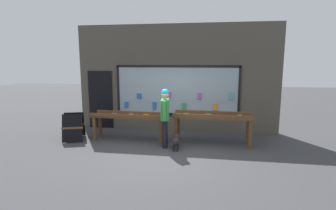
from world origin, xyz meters
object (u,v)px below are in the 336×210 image
at_px(display_table_left, 129,118).
at_px(small_dog, 176,140).
at_px(display_table_right, 213,119).
at_px(person_browsing, 165,113).
at_px(sandwich_board_sign, 74,126).

relative_size(display_table_left, small_dog, 4.08).
height_order(display_table_right, person_browsing, person_browsing).
bearing_deg(display_table_right, person_browsing, -158.38).
relative_size(person_browsing, sandwich_board_sign, 1.80).
distance_m(display_table_left, display_table_right, 2.58).
distance_m(display_table_right, sandwich_board_sign, 4.33).
xyz_separation_m(small_dog, sandwich_board_sign, (-3.31, 0.46, 0.16)).
relative_size(display_table_left, person_browsing, 1.38).
xyz_separation_m(display_table_right, sandwich_board_sign, (-4.31, -0.24, -0.32)).
height_order(display_table_right, sandwich_board_sign, display_table_right).
height_order(person_browsing, small_dog, person_browsing).
xyz_separation_m(display_table_left, display_table_right, (2.58, -0.00, 0.06)).
bearing_deg(sandwich_board_sign, person_browsing, -25.03).
relative_size(display_table_left, display_table_right, 1.00).
relative_size(display_table_right, sandwich_board_sign, 2.49).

